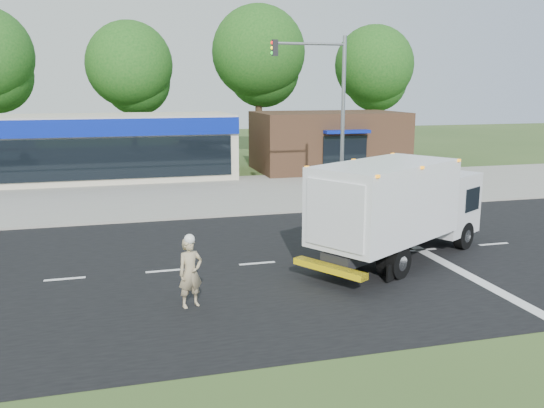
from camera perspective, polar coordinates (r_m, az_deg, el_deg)
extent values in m
plane|color=#385123|center=(19.94, 6.95, -5.22)|extent=(120.00, 120.00, 0.00)
cube|color=black|center=(19.94, 6.95, -5.20)|extent=(60.00, 14.00, 0.02)
cube|color=gray|center=(27.46, 0.53, -0.35)|extent=(60.00, 2.40, 0.12)
cube|color=gray|center=(32.98, -2.20, 1.58)|extent=(60.00, 9.00, 0.02)
cube|color=silver|center=(18.64, -19.85, -6.99)|extent=(1.20, 0.15, 0.01)
cube|color=silver|center=(18.60, -10.55, -6.52)|extent=(1.20, 0.15, 0.01)
cube|color=silver|center=(19.05, -1.48, -5.89)|extent=(1.20, 0.15, 0.01)
cube|color=silver|center=(19.94, 6.96, -5.17)|extent=(1.20, 0.15, 0.01)
cube|color=silver|center=(21.22, 14.51, -4.43)|extent=(1.20, 0.15, 0.01)
cube|color=silver|center=(22.82, 21.09, -3.72)|extent=(1.20, 0.15, 0.01)
cube|color=silver|center=(18.80, 19.03, -6.78)|extent=(0.40, 7.00, 0.01)
cube|color=black|center=(18.97, 10.94, -3.96)|extent=(4.95, 3.54, 0.36)
cube|color=silver|center=(21.86, 16.27, 0.21)|extent=(2.91, 2.96, 2.17)
cube|color=black|center=(22.69, 17.45, 1.07)|extent=(1.14, 1.76, 0.93)
cube|color=white|center=(18.64, 11.11, 0.32)|extent=(5.69, 4.78, 2.42)
cube|color=silver|center=(16.56, 6.21, -1.12)|extent=(1.11, 1.80, 1.96)
cube|color=yellow|center=(16.83, 5.71, -6.36)|extent=(1.58, 2.31, 0.19)
cube|color=orange|center=(18.45, 11.25, 3.94)|extent=(5.54, 4.71, 0.08)
cylinder|color=black|center=(22.60, 13.98, -2.18)|extent=(1.01, 0.77, 0.99)
cylinder|color=black|center=(21.73, 18.45, -2.98)|extent=(1.01, 0.77, 0.99)
cylinder|color=black|center=(19.02, 7.11, -4.50)|extent=(1.01, 0.77, 0.99)
cylinder|color=black|center=(17.92, 12.42, -5.70)|extent=(1.01, 0.77, 0.99)
imported|color=tan|center=(15.34, -8.09, -6.76)|extent=(0.80, 0.65, 1.87)
sphere|color=white|center=(15.08, -8.18, -3.48)|extent=(0.28, 0.28, 0.28)
cube|color=beige|center=(37.88, -17.79, 5.37)|extent=(18.00, 6.00, 4.00)
cube|color=#061A90|center=(34.73, -18.13, 7.16)|extent=(18.00, 0.30, 1.00)
cube|color=black|center=(34.89, -17.95, 4.22)|extent=(17.00, 0.12, 2.40)
cube|color=#382316|center=(40.45, 5.59, 6.23)|extent=(10.00, 6.00, 4.00)
cube|color=#061A90|center=(37.50, 7.30, 7.15)|extent=(3.00, 1.20, 0.20)
cube|color=black|center=(37.68, 7.22, 5.04)|extent=(3.00, 0.12, 2.20)
cylinder|color=gray|center=(27.33, 7.02, 7.86)|extent=(0.18, 0.18, 8.00)
cylinder|color=gray|center=(26.74, 3.71, 15.56)|extent=(3.40, 0.12, 0.12)
cube|color=black|center=(26.26, 0.28, 15.22)|extent=(0.25, 0.25, 0.70)
cylinder|color=#332114|center=(45.73, -13.71, 8.37)|extent=(0.56, 0.56, 6.86)
sphere|color=#174E16|center=(45.70, -13.95, 13.28)|extent=(6.47, 6.47, 6.47)
sphere|color=#174E16|center=(46.19, -13.26, 11.71)|extent=(5.10, 5.10, 5.10)
cylinder|color=#332114|center=(47.07, -1.33, 9.37)|extent=(0.56, 0.56, 7.84)
sphere|color=#174E16|center=(47.11, -1.35, 14.82)|extent=(7.39, 7.39, 7.39)
sphere|color=#174E16|center=(47.65, -0.89, 13.04)|extent=(5.82, 5.82, 5.82)
cylinder|color=#332114|center=(50.42, 9.91, 8.87)|extent=(0.56, 0.56, 7.00)
sphere|color=#174E16|center=(50.41, 10.07, 13.42)|extent=(6.60, 6.60, 6.60)
sphere|color=#174E16|center=(51.04, 10.30, 11.92)|extent=(5.20, 5.20, 5.20)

